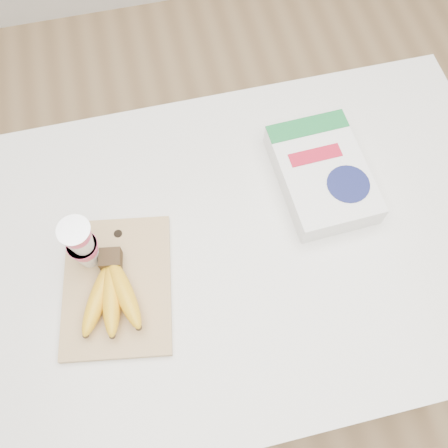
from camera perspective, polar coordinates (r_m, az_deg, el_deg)
name	(u,v)px	position (r m, az deg, el deg)	size (l,w,h in m)	color
room	(256,160)	(0.87, 3.72, 7.33)	(4.00, 4.00, 4.00)	tan
table	(241,301)	(1.65, 1.97, -8.74)	(1.33, 0.89, 1.00)	white
cutting_board	(117,286)	(1.16, -12.08, -6.89)	(0.24, 0.33, 0.02)	tan
bananas	(111,293)	(1.12, -12.76, -7.72)	(0.15, 0.21, 0.07)	#382816
yogurt_stack	(82,244)	(1.11, -15.96, -2.20)	(0.07, 0.07, 0.16)	white
cereal_box	(322,174)	(1.25, 11.16, 5.65)	(0.22, 0.31, 0.07)	white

